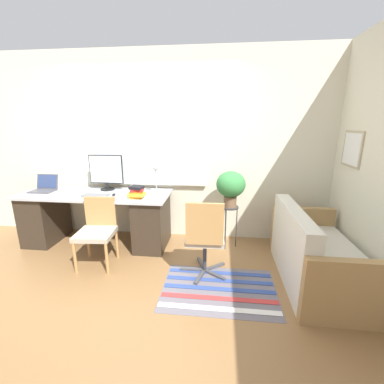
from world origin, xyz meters
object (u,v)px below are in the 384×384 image
(desk_chair_wooden, at_px, (97,229))
(keyboard, at_px, (96,195))
(laptop, at_px, (44,188))
(monitor, at_px, (106,172))
(book_stack, at_px, (137,192))
(desk_lamp, at_px, (156,178))
(couch_loveseat, at_px, (315,257))
(mouse, at_px, (114,195))
(potted_plant, at_px, (231,186))
(office_chair_swivel, at_px, (205,237))
(plant_stand, at_px, (230,212))

(desk_chair_wooden, bearing_deg, keyboard, 109.89)
(laptop, relative_size, monitor, 0.63)
(laptop, relative_size, book_stack, 1.49)
(desk_lamp, xyz_separation_m, couch_loveseat, (1.93, -0.68, -0.71))
(desk_lamp, height_order, couch_loveseat, desk_lamp)
(monitor, relative_size, desk_lamp, 1.29)
(mouse, xyz_separation_m, potted_plant, (1.56, 0.20, 0.12))
(office_chair_swivel, relative_size, couch_loveseat, 0.64)
(mouse, relative_size, couch_loveseat, 0.05)
(couch_loveseat, bearing_deg, office_chair_swivel, 92.15)
(mouse, bearing_deg, desk_chair_wooden, -98.57)
(couch_loveseat, relative_size, plant_stand, 2.40)
(keyboard, distance_m, desk_chair_wooden, 0.54)
(desk_lamp, bearing_deg, office_chair_swivel, -45.31)
(mouse, height_order, book_stack, book_stack)
(laptop, relative_size, office_chair_swivel, 0.35)
(monitor, xyz_separation_m, couch_loveseat, (2.71, -0.83, -0.74))
(laptop, relative_size, desk_lamp, 0.82)
(laptop, height_order, office_chair_swivel, laptop)
(desk_lamp, height_order, potted_plant, desk_lamp)
(laptop, relative_size, plant_stand, 0.54)
(office_chair_swivel, xyz_separation_m, potted_plant, (0.29, 0.76, 0.41))
(book_stack, bearing_deg, potted_plant, 11.72)
(office_chair_swivel, bearing_deg, monitor, -32.03)
(mouse, bearing_deg, potted_plant, 7.17)
(monitor, bearing_deg, office_chair_swivel, -30.44)
(couch_loveseat, relative_size, potted_plant, 2.94)
(desk_lamp, bearing_deg, plant_stand, 1.85)
(book_stack, height_order, desk_chair_wooden, book_stack)
(keyboard, bearing_deg, monitor, 86.53)
(keyboard, bearing_deg, desk_chair_wooden, -65.30)
(office_chair_swivel, height_order, couch_loveseat, office_chair_swivel)
(monitor, relative_size, desk_chair_wooden, 0.63)
(monitor, relative_size, potted_plant, 1.04)
(desk_lamp, bearing_deg, couch_loveseat, -19.42)
(couch_loveseat, xyz_separation_m, potted_plant, (-0.92, 0.71, 0.62))
(plant_stand, bearing_deg, keyboard, -172.97)
(desk_chair_wooden, distance_m, potted_plant, 1.80)
(book_stack, bearing_deg, keyboard, 176.97)
(book_stack, distance_m, couch_loveseat, 2.26)
(laptop, height_order, desk_chair_wooden, laptop)
(desk_lamp, distance_m, book_stack, 0.34)
(laptop, bearing_deg, potted_plant, 1.18)
(laptop, distance_m, mouse, 1.11)
(plant_stand, bearing_deg, office_chair_swivel, -111.18)
(desk_lamp, bearing_deg, monitor, 168.99)
(laptop, height_order, potted_plant, potted_plant)
(plant_stand, height_order, potted_plant, potted_plant)
(couch_loveseat, bearing_deg, monitor, 72.91)
(monitor, height_order, book_stack, monitor)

